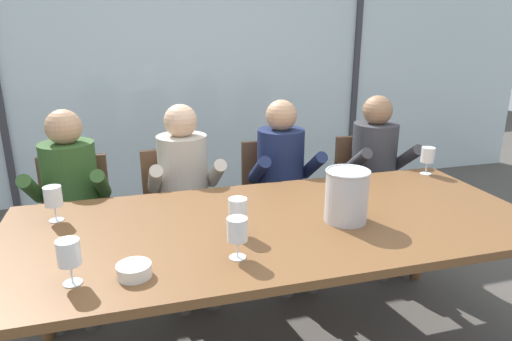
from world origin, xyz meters
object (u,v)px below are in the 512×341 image
at_px(chair_right_of_center, 366,187).
at_px(wine_glass_by_right_taster, 69,255).
at_px(wine_glass_center_pour, 237,231).
at_px(chair_left_of_center, 177,205).
at_px(person_olive_shirt, 70,197).
at_px(person_beige_jumper, 186,186).
at_px(ice_bucket_primary, 347,195).
at_px(wine_glass_spare_empty, 53,198).
at_px(chair_center, 274,194).
at_px(person_navy_polo, 284,177).
at_px(person_charcoal_jacket, 378,169).
at_px(chair_near_curtain, 75,216).
at_px(wine_glass_by_left_taster, 238,211).
at_px(dining_table, 275,233).
at_px(wine_glass_near_bucket, 428,156).
at_px(tasting_bowl, 134,270).

xyz_separation_m(chair_right_of_center, wine_glass_by_right_taster, (-1.91, -1.27, 0.36)).
bearing_deg(wine_glass_center_pour, chair_left_of_center, 95.38).
xyz_separation_m(person_olive_shirt, person_beige_jumper, (0.69, -0.00, 0.00)).
xyz_separation_m(ice_bucket_primary, wine_glass_spare_empty, (-1.35, 0.38, -0.01)).
bearing_deg(person_olive_shirt, ice_bucket_primary, -31.06).
distance_m(chair_center, ice_bucket_primary, 1.13).
relative_size(person_olive_shirt, ice_bucket_primary, 4.70).
bearing_deg(wine_glass_by_right_taster, person_navy_polo, 43.31).
height_order(person_charcoal_jacket, wine_glass_by_right_taster, person_charcoal_jacket).
xyz_separation_m(chair_near_curtain, chair_center, (1.33, 0.04, 0.00)).
relative_size(chair_right_of_center, person_navy_polo, 0.73).
xyz_separation_m(person_olive_shirt, wine_glass_spare_empty, (-0.00, -0.53, 0.19)).
distance_m(wine_glass_by_left_taster, wine_glass_center_pour, 0.21).
height_order(chair_near_curtain, wine_glass_center_pour, wine_glass_center_pour).
height_order(dining_table, wine_glass_by_left_taster, wine_glass_by_left_taster).
height_order(chair_left_of_center, wine_glass_spare_empty, wine_glass_spare_empty).
height_order(chair_near_curtain, wine_glass_near_bucket, wine_glass_near_bucket).
bearing_deg(person_charcoal_jacket, tasting_bowl, -143.36).
bearing_deg(chair_center, wine_glass_spare_empty, -150.28).
bearing_deg(wine_glass_by_left_taster, chair_left_of_center, 99.26).
xyz_separation_m(wine_glass_by_right_taster, wine_glass_spare_empty, (-0.13, 0.62, 0.00)).
bearing_deg(person_charcoal_jacket, wine_glass_spare_empty, -163.15).
xyz_separation_m(dining_table, ice_bucket_primary, (0.33, -0.08, 0.19)).
xyz_separation_m(dining_table, wine_glass_by_left_taster, (-0.21, -0.10, 0.18)).
xyz_separation_m(tasting_bowl, wine_glass_spare_empty, (-0.35, 0.63, 0.09)).
xyz_separation_m(person_beige_jumper, person_navy_polo, (0.66, -0.00, 0.00)).
bearing_deg(person_navy_polo, chair_center, 97.42).
bearing_deg(tasting_bowl, wine_glass_center_pour, 4.73).
bearing_deg(wine_glass_by_right_taster, person_beige_jumper, 64.20).
xyz_separation_m(ice_bucket_primary, tasting_bowl, (-1.00, -0.25, -0.11)).
bearing_deg(chair_center, wine_glass_center_pour, -111.45).
bearing_deg(wine_glass_center_pour, wine_glass_spare_empty, 141.76).
bearing_deg(chair_near_curtain, wine_glass_by_right_taster, -79.82).
bearing_deg(person_beige_jumper, dining_table, -69.70).
bearing_deg(chair_near_curtain, dining_table, -38.54).
xyz_separation_m(chair_center, wine_glass_spare_empty, (-1.33, -0.68, 0.36)).
height_order(chair_near_curtain, chair_center, same).
xyz_separation_m(person_charcoal_jacket, wine_glass_by_right_taster, (-1.93, -1.15, 0.19)).
distance_m(wine_glass_by_left_taster, wine_glass_near_bucket, 1.47).
height_order(person_navy_polo, wine_glass_near_bucket, person_navy_polo).
xyz_separation_m(chair_left_of_center, person_charcoal_jacket, (1.42, -0.13, 0.17)).
distance_m(chair_right_of_center, wine_glass_spare_empty, 2.17).
bearing_deg(ice_bucket_primary, chair_right_of_center, 55.79).
bearing_deg(chair_center, chair_left_of_center, -175.02).
distance_m(person_beige_jumper, wine_glass_by_left_taster, 0.95).
xyz_separation_m(chair_left_of_center, wine_glass_by_left_taster, (0.17, -1.05, 0.36)).
height_order(person_olive_shirt, person_charcoal_jacket, same).
xyz_separation_m(chair_near_curtain, wine_glass_near_bucket, (2.18, -0.50, 0.36)).
bearing_deg(wine_glass_near_bucket, dining_table, -159.08).
bearing_deg(wine_glass_by_right_taster, wine_glass_near_bucket, 20.59).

